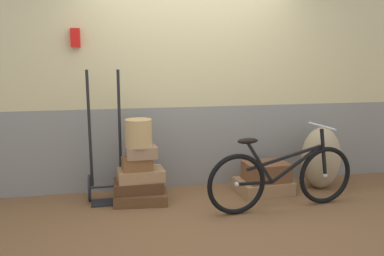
# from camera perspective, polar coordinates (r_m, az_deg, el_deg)

# --- Properties ---
(ground) EXTENTS (9.62, 5.20, 0.06)m
(ground) POSITION_cam_1_polar(r_m,az_deg,el_deg) (4.29, 1.69, -11.74)
(ground) COLOR brown
(station_building) EXTENTS (7.62, 0.74, 2.62)m
(station_building) POSITION_cam_1_polar(r_m,az_deg,el_deg) (4.82, -0.54, 7.12)
(station_building) COLOR gray
(station_building) RESTS_ON ground
(suitcase_0) EXTENTS (0.61, 0.42, 0.12)m
(suitcase_0) POSITION_cam_1_polar(r_m,az_deg,el_deg) (4.43, -7.36, -9.89)
(suitcase_0) COLOR brown
(suitcase_0) RESTS_ON ground
(suitcase_1) EXTENTS (0.53, 0.35, 0.12)m
(suitcase_1) POSITION_cam_1_polar(r_m,az_deg,el_deg) (4.43, -7.75, -8.25)
(suitcase_1) COLOR #4C2D19
(suitcase_1) RESTS_ON suitcase_0
(suitcase_2) EXTENTS (0.51, 0.36, 0.12)m
(suitcase_2) POSITION_cam_1_polar(r_m,az_deg,el_deg) (4.41, -7.41, -6.66)
(suitcase_2) COLOR #9E754C
(suitcase_2) RESTS_ON suitcase_1
(suitcase_3) EXTENTS (0.33, 0.26, 0.14)m
(suitcase_3) POSITION_cam_1_polar(r_m,az_deg,el_deg) (4.36, -7.94, -5.10)
(suitcase_3) COLOR brown
(suitcase_3) RESTS_ON suitcase_2
(suitcase_4) EXTENTS (0.34, 0.22, 0.13)m
(suitcase_4) POSITION_cam_1_polar(r_m,az_deg,el_deg) (4.30, -7.29, -3.50)
(suitcase_4) COLOR #937051
(suitcase_4) RESTS_ON suitcase_3
(suitcase_5) EXTENTS (0.63, 0.51, 0.15)m
(suitcase_5) POSITION_cam_1_polar(r_m,az_deg,el_deg) (4.79, 10.23, -8.23)
(suitcase_5) COLOR #9E754C
(suitcase_5) RESTS_ON ground
(suitcase_6) EXTENTS (0.51, 0.39, 0.21)m
(suitcase_6) POSITION_cam_1_polar(r_m,az_deg,el_deg) (4.73, 10.64, -6.18)
(suitcase_6) COLOR brown
(suitcase_6) RESTS_ON suitcase_5
(wicker_basket) EXTENTS (0.29, 0.29, 0.30)m
(wicker_basket) POSITION_cam_1_polar(r_m,az_deg,el_deg) (4.27, -7.71, -0.71)
(wicker_basket) COLOR tan
(wicker_basket) RESTS_ON suitcase_4
(luggage_trolley) EXTENTS (0.40, 0.37, 1.45)m
(luggage_trolley) POSITION_cam_1_polar(r_m,az_deg,el_deg) (4.48, -12.24, -6.10)
(luggage_trolley) COLOR black
(luggage_trolley) RESTS_ON ground
(burlap_sack) EXTENTS (0.48, 0.41, 0.75)m
(burlap_sack) POSITION_cam_1_polar(r_m,az_deg,el_deg) (5.04, 18.06, -4.11)
(burlap_sack) COLOR #9E8966
(burlap_sack) RESTS_ON ground
(bicycle) EXTENTS (1.67, 0.46, 0.87)m
(bicycle) POSITION_cam_1_polar(r_m,az_deg,el_deg) (4.25, 12.85, -6.95)
(bicycle) COLOR black
(bicycle) RESTS_ON ground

